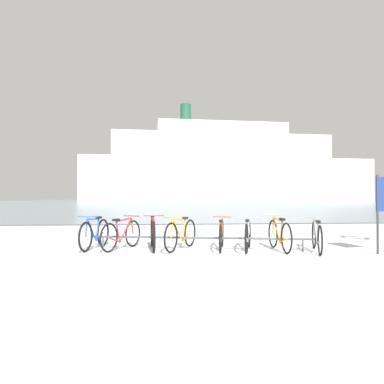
# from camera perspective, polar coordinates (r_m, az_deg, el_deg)

# --- Properties ---
(ground) EXTENTS (80.00, 132.00, 0.08)m
(ground) POSITION_cam_1_polar(r_m,az_deg,el_deg) (59.84, -3.65, -1.87)
(ground) COLOR silver
(bike_rack) EXTENTS (5.13, 1.02, 0.31)m
(bike_rack) POSITION_cam_1_polar(r_m,az_deg,el_deg) (8.49, 1.26, -7.31)
(bike_rack) COLOR #4C5156
(bike_rack) RESTS_ON ground
(bicycle_0) EXTENTS (0.54, 1.61, 0.80)m
(bicycle_0) POSITION_cam_1_polar(r_m,az_deg,el_deg) (8.91, -15.13, -6.39)
(bicycle_0) COLOR black
(bicycle_0) RESTS_ON ground
(bicycle_1) EXTENTS (0.80, 1.49, 0.78)m
(bicycle_1) POSITION_cam_1_polar(r_m,az_deg,el_deg) (8.70, -11.05, -6.59)
(bicycle_1) COLOR black
(bicycle_1) RESTS_ON ground
(bicycle_2) EXTENTS (0.46, 1.67, 0.83)m
(bicycle_2) POSITION_cam_1_polar(r_m,az_deg,el_deg) (8.58, -6.21, -6.55)
(bicycle_2) COLOR black
(bicycle_2) RESTS_ON ground
(bicycle_3) EXTENTS (0.84, 1.60, 0.80)m
(bicycle_3) POSITION_cam_1_polar(r_m,az_deg,el_deg) (8.51, -1.75, -6.68)
(bicycle_3) COLOR black
(bicycle_3) RESTS_ON ground
(bicycle_4) EXTENTS (0.51, 1.64, 0.76)m
(bicycle_4) POSITION_cam_1_polar(r_m,az_deg,el_deg) (8.52, 4.68, -6.79)
(bicycle_4) COLOR black
(bicycle_4) RESTS_ON ground
(bicycle_5) EXTENTS (0.60, 1.56, 0.77)m
(bicycle_5) POSITION_cam_1_polar(r_m,az_deg,el_deg) (8.48, 8.83, -6.78)
(bicycle_5) COLOR black
(bicycle_5) RESTS_ON ground
(bicycle_6) EXTENTS (0.46, 1.64, 0.80)m
(bicycle_6) POSITION_cam_1_polar(r_m,az_deg,el_deg) (8.61, 13.64, -6.57)
(bicycle_6) COLOR black
(bicycle_6) RESTS_ON ground
(bicycle_7) EXTENTS (0.63, 1.68, 0.77)m
(bicycle_7) POSITION_cam_1_polar(r_m,az_deg,el_deg) (8.65, 19.13, -6.62)
(bicycle_7) COLOR black
(bicycle_7) RESTS_ON ground
(ferry_ship) EXTENTS (59.33, 16.10, 20.15)m
(ferry_ship) POSITION_cam_1_polar(r_m,az_deg,el_deg) (75.67, 5.27, 3.54)
(ferry_ship) COLOR silver
(ferry_ship) RESTS_ON ground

